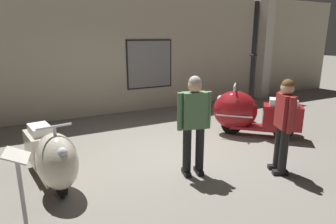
{
  "coord_description": "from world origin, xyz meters",
  "views": [
    {
      "loc": [
        -2.35,
        -4.44,
        2.15
      ],
      "look_at": [
        0.04,
        0.18,
        0.78
      ],
      "focal_mm": 30.73,
      "sensor_mm": 36.0,
      "label": 1
    }
  ],
  "objects": [
    {
      "name": "scooter_0",
      "position": [
        -2.07,
        -0.25,
        0.46
      ],
      "size": [
        0.72,
        1.72,
        1.02
      ],
      "rotation": [
        0.0,
        0.0,
        -1.42
      ],
      "color": "black",
      "rests_on": "ground"
    },
    {
      "name": "scooter_1",
      "position": [
        2.04,
        0.17,
        0.52
      ],
      "size": [
        1.71,
        1.67,
        1.14
      ],
      "rotation": [
        0.0,
        0.0,
        2.38
      ],
      "color": "black",
      "rests_on": "ground"
    },
    {
      "name": "visitor_0",
      "position": [
        1.24,
        -1.45,
        0.89
      ],
      "size": [
        0.35,
        0.47,
        1.53
      ],
      "rotation": [
        0.0,
        0.0,
        2.68
      ],
      "color": "black",
      "rests_on": "ground"
    },
    {
      "name": "visitor_1",
      "position": [
        -0.06,
        -0.88,
        0.92
      ],
      "size": [
        0.53,
        0.31,
        1.59
      ],
      "rotation": [
        0.0,
        0.0,
        1.34
      ],
      "color": "black",
      "rests_on": "ground"
    },
    {
      "name": "info_stanchion",
      "position": [
        -2.48,
        -1.36,
        0.44
      ],
      "size": [
        0.28,
        0.35,
        1.05
      ],
      "color": "#333338",
      "rests_on": "ground"
    },
    {
      "name": "showroom_back_wall",
      "position": [
        0.19,
        3.46,
        1.72
      ],
      "size": [
        18.0,
        0.63,
        3.44
      ],
      "color": "#BCB29E",
      "rests_on": "ground"
    },
    {
      "name": "ground_plane",
      "position": [
        0.0,
        0.0,
        0.0
      ],
      "size": [
        60.0,
        60.0,
        0.0
      ],
      "primitive_type": "plane",
      "color": "slate"
    },
    {
      "name": "lamppost",
      "position": [
        2.82,
        0.98,
        1.87
      ],
      "size": [
        0.31,
        0.31,
        3.25
      ],
      "color": "black",
      "rests_on": "ground"
    }
  ]
}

